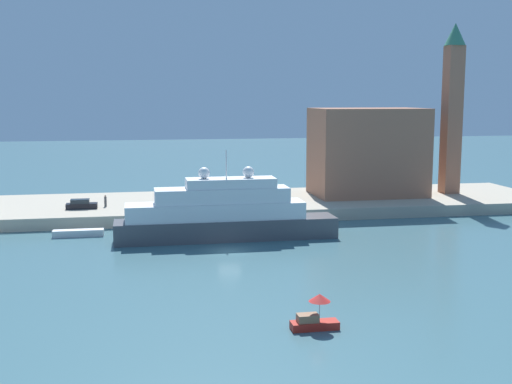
{
  "coord_description": "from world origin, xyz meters",
  "views": [
    {
      "loc": [
        -10.37,
        -73.01,
        17.81
      ],
      "look_at": [
        4.26,
        6.0,
        6.0
      ],
      "focal_mm": 45.79,
      "sensor_mm": 36.0,
      "label": 1
    }
  ],
  "objects": [
    {
      "name": "ground",
      "position": [
        0.0,
        0.0,
        0.0
      ],
      "size": [
        400.0,
        400.0,
        0.0
      ],
      "primitive_type": "plane",
      "color": "#3D6670"
    },
    {
      "name": "quay_dock",
      "position": [
        0.0,
        27.26,
        0.86
      ],
      "size": [
        110.0,
        22.52,
        1.72
      ],
      "primitive_type": "cube",
      "color": "#ADA38E",
      "rests_on": "ground"
    },
    {
      "name": "large_yacht",
      "position": [
        0.19,
        6.73,
        3.14
      ],
      "size": [
        27.79,
        4.73,
        11.22
      ],
      "color": "#4C4C51",
      "rests_on": "ground"
    },
    {
      "name": "small_motorboat",
      "position": [
        2.89,
        -26.34,
        1.08
      ],
      "size": [
        3.71,
        1.7,
        2.79
      ],
      "color": "#B22319",
      "rests_on": "ground"
    },
    {
      "name": "work_barge",
      "position": [
        -17.88,
        11.71,
        0.44
      ],
      "size": [
        6.37,
        1.4,
        0.88
      ],
      "primitive_type": "cube",
      "color": "silver",
      "rests_on": "ground"
    },
    {
      "name": "harbor_building",
      "position": [
        26.98,
        28.37,
        8.81
      ],
      "size": [
        17.64,
        11.37,
        14.19
      ],
      "primitive_type": "cube",
      "color": "#9E664C",
      "rests_on": "quay_dock"
    },
    {
      "name": "bell_tower",
      "position": [
        41.31,
        27.87,
        16.66
      ],
      "size": [
        3.45,
        3.45,
        27.9
      ],
      "color": "#9E664C",
      "rests_on": "quay_dock"
    },
    {
      "name": "parked_car",
      "position": [
        -18.29,
        22.91,
        2.32
      ],
      "size": [
        4.41,
        1.63,
        1.4
      ],
      "color": "black",
      "rests_on": "quay_dock"
    },
    {
      "name": "person_figure",
      "position": [
        -14.94,
        24.11,
        2.53
      ],
      "size": [
        0.36,
        0.36,
        1.74
      ],
      "color": "#4C4C4C",
      "rests_on": "quay_dock"
    },
    {
      "name": "mooring_bollard",
      "position": [
        -3.74,
        17.2,
        2.15
      ],
      "size": [
        0.37,
        0.37,
        0.86
      ],
      "primitive_type": "cylinder",
      "color": "black",
      "rests_on": "quay_dock"
    }
  ]
}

